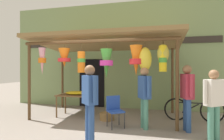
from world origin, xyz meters
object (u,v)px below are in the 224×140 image
vendor_in_orange (90,97)px  passerby_at_right (187,92)px  parked_bicycle (194,110)px  customer_foreground (214,99)px  display_table (75,97)px  flower_heap_on_table (78,93)px  shopper_by_bananas (144,93)px  wicker_basket_by_table (107,116)px  folding_chair (115,108)px

vendor_in_orange → passerby_at_right: (2.14, 1.29, 0.01)m
parked_bicycle → customer_foreground: customer_foreground is taller
display_table → parked_bicycle: (3.75, 0.34, -0.30)m
flower_heap_on_table → parked_bicycle: bearing=4.2°
display_table → shopper_by_bananas: bearing=-18.5°
parked_bicycle → vendor_in_orange: vendor_in_orange is taller
flower_heap_on_table → wicker_basket_by_table: (1.10, -0.25, -0.67)m
display_table → passerby_at_right: 3.53m
parked_bicycle → vendor_in_orange: size_ratio=1.05×
wicker_basket_by_table → passerby_at_right: bearing=-13.8°
wicker_basket_by_table → flower_heap_on_table: bearing=167.1°
folding_chair → wicker_basket_by_table: folding_chair is taller
display_table → wicker_basket_by_table: bearing=-9.2°
parked_bicycle → passerby_at_right: 1.31m
wicker_basket_by_table → display_table: bearing=170.8°
wicker_basket_by_table → folding_chair: bearing=-58.2°
vendor_in_orange → folding_chair: bearing=77.8°
folding_chair → wicker_basket_by_table: bearing=121.8°
wicker_basket_by_table → customer_foreground: (2.76, -1.11, 0.81)m
display_table → vendor_in_orange: size_ratio=0.69×
wicker_basket_by_table → parked_bicycle: parked_bicycle is taller
display_table → vendor_in_orange: 2.43m
flower_heap_on_table → folding_chair: size_ratio=0.98×
parked_bicycle → wicker_basket_by_table: bearing=-168.6°
wicker_basket_by_table → customer_foreground: customer_foreground is taller
vendor_in_orange → passerby_at_right: 2.50m
vendor_in_orange → flower_heap_on_table: bearing=120.4°
wicker_basket_by_table → shopper_by_bananas: 1.59m
customer_foreground → vendor_in_orange: bearing=-164.3°
vendor_in_orange → parked_bicycle: bearing=43.9°
vendor_in_orange → shopper_by_bananas: (1.07, 1.25, -0.03)m
vendor_in_orange → customer_foreground: 2.73m
folding_chair → shopper_by_bananas: size_ratio=0.52×
display_table → folding_chair: folding_chair is taller
wicker_basket_by_table → vendor_in_orange: (0.13, -1.85, 0.88)m
folding_chair → passerby_at_right: passerby_at_right is taller
vendor_in_orange → customer_foreground: vendor_in_orange is taller
wicker_basket_by_table → parked_bicycle: (2.60, 0.52, 0.24)m
flower_heap_on_table → folding_chair: folding_chair is taller
flower_heap_on_table → customer_foreground: (3.86, -1.37, 0.14)m
parked_bicycle → vendor_in_orange: 3.48m
parked_bicycle → shopper_by_bananas: size_ratio=1.07×
wicker_basket_by_table → passerby_at_right: 2.51m
flower_heap_on_table → customer_foreground: 4.10m
folding_chair → wicker_basket_by_table: 0.85m
flower_heap_on_table → vendor_in_orange: size_ratio=0.49×
folding_chair → shopper_by_bananas: 0.93m
flower_heap_on_table → customer_foreground: bearing=-19.5°
shopper_by_bananas → passerby_at_right: size_ratio=0.96×
parked_bicycle → customer_foreground: bearing=-84.4°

